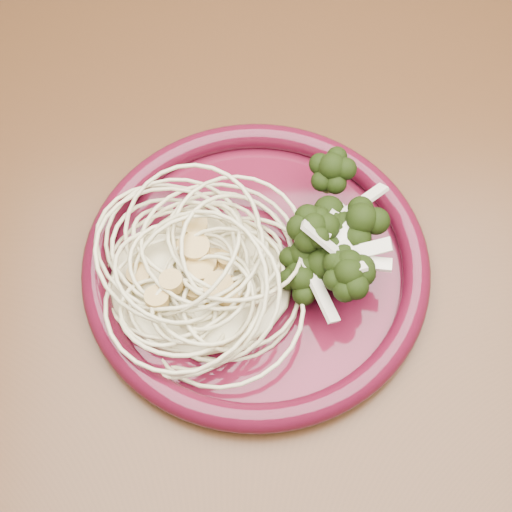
{
  "coord_description": "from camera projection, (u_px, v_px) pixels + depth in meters",
  "views": [
    {
      "loc": [
        -0.09,
        -0.31,
        1.23
      ],
      "look_at": [
        -0.09,
        -0.05,
        0.77
      ],
      "focal_mm": 50.0,
      "sensor_mm": 36.0,
      "label": 1
    }
  ],
  "objects": [
    {
      "name": "broccoli_pile",
      "position": [
        323.0,
        227.0,
        0.53
      ],
      "size": [
        0.12,
        0.15,
        0.05
      ],
      "primitive_type": "ellipsoid",
      "rotation": [
        0.0,
        0.0,
        0.36
      ],
      "color": "black",
      "rests_on": "dinner_plate"
    },
    {
      "name": "onion_garnish",
      "position": [
        326.0,
        205.0,
        0.5
      ],
      "size": [
        0.08,
        0.1,
        0.05
      ],
      "primitive_type": null,
      "rotation": [
        0.0,
        0.0,
        0.36
      ],
      "color": "beige",
      "rests_on": "broccoli_pile"
    },
    {
      "name": "spaghetti_pile",
      "position": [
        200.0,
        275.0,
        0.52
      ],
      "size": [
        0.17,
        0.16,
        0.03
      ],
      "primitive_type": "ellipsoid",
      "rotation": [
        0.0,
        0.0,
        0.36
      ],
      "color": "beige",
      "rests_on": "dinner_plate"
    },
    {
      "name": "dining_table",
      "position": [
        349.0,
        272.0,
        0.66
      ],
      "size": [
        1.2,
        0.8,
        0.75
      ],
      "color": "#472814",
      "rests_on": "ground"
    },
    {
      "name": "scallop_cluster",
      "position": [
        197.0,
        252.0,
        0.49
      ],
      "size": [
        0.14,
        0.14,
        0.04
      ],
      "primitive_type": null,
      "rotation": [
        0.0,
        0.0,
        0.36
      ],
      "color": "tan",
      "rests_on": "spaghetti_pile"
    },
    {
      "name": "dinner_plate",
      "position": [
        256.0,
        263.0,
        0.54
      ],
      "size": [
        0.34,
        0.34,
        0.02
      ],
      "rotation": [
        0.0,
        0.0,
        0.36
      ],
      "color": "#490C1C",
      "rests_on": "dining_table"
    }
  ]
}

